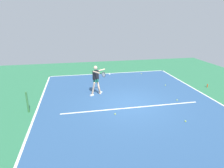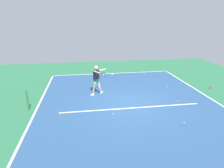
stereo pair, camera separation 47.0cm
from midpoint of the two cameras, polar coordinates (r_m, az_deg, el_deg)
name	(u,v)px [view 1 (the left image)]	position (r m, az deg, el deg)	size (l,w,h in m)	color
ground_plane	(130,104)	(10.60, 4.00, -5.81)	(22.16, 22.16, 0.00)	#2D754C
court_surface	(130,103)	(10.60, 4.00, -5.80)	(9.82, 12.54, 0.00)	#2D5484
court_line_baseline_near	(109,73)	(16.32, -1.69, 3.17)	(9.82, 0.10, 0.01)	white
court_line_sideline_left	(208,97)	(12.69, 25.73, -3.45)	(0.10, 12.54, 0.01)	white
court_line_sideline_right	(36,111)	(10.52, -22.74, -7.52)	(0.10, 12.54, 0.01)	white
court_line_service	(132,108)	(10.14, 4.77, -7.00)	(7.37, 0.10, 0.01)	white
court_line_centre_mark	(110,74)	(16.13, -1.57, 2.98)	(0.10, 0.30, 0.01)	white
net_post	(27,102)	(10.39, -25.00, -4.95)	(0.09, 0.09, 1.07)	#38753D
tennis_player	(96,78)	(11.51, -5.86, 1.71)	(1.05, 1.41, 1.81)	beige
tennis_ball_centre_court	(115,114)	(9.41, -0.53, -8.91)	(0.07, 0.07, 0.07)	#CCE033
tennis_ball_near_player	(141,74)	(16.27, 7.87, 3.06)	(0.07, 0.07, 0.07)	#CCE033
tennis_ball_by_baseline	(186,121)	(9.32, 19.61, -10.38)	(0.07, 0.07, 0.07)	#C6E53D
tennis_ball_far_corner	(177,100)	(11.46, 17.62, -4.56)	(0.07, 0.07, 0.07)	#C6E53D
tennis_ball_near_service_line	(165,85)	(13.74, 14.58, -0.36)	(0.07, 0.07, 0.07)	#C6E53D
water_bottle	(207,86)	(14.39, 25.61, -0.46)	(0.07, 0.07, 0.22)	#D84C1E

